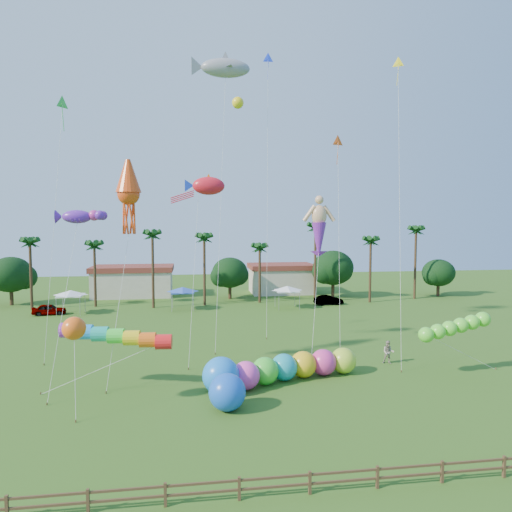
{
  "coord_description": "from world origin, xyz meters",
  "views": [
    {
      "loc": [
        -4.89,
        -24.01,
        11.4
      ],
      "look_at": [
        0.0,
        10.0,
        9.0
      ],
      "focal_mm": 32.0,
      "sensor_mm": 36.0,
      "label": 1
    }
  ],
  "objects": [
    {
      "name": "rainbow_tube",
      "position": [
        -8.66,
        7.06,
        3.42
      ],
      "size": [
        10.14,
        2.84,
        3.94
      ],
      "color": "red",
      "rests_on": "ground"
    },
    {
      "name": "tent_row",
      "position": [
        -6.0,
        36.33,
        2.75
      ],
      "size": [
        31.0,
        4.0,
        0.6
      ],
      "color": "white",
      "rests_on": "ground"
    },
    {
      "name": "car_b",
      "position": [
        14.4,
        37.85,
        0.67
      ],
      "size": [
        4.13,
        1.59,
        1.34
      ],
      "primitive_type": "imported",
      "rotation": [
        0.0,
        0.0,
        1.61
      ],
      "color": "#4C4C54",
      "rests_on": "ground"
    },
    {
      "name": "caterpillar_inflatable",
      "position": [
        1.18,
        7.47,
        1.05
      ],
      "size": [
        12.13,
        5.49,
        2.5
      ],
      "rotation": [
        0.0,
        0.0,
        0.31
      ],
      "color": "#FF43B9",
      "rests_on": "ground"
    },
    {
      "name": "fence",
      "position": [
        0.0,
        -6.0,
        0.61
      ],
      "size": [
        36.12,
        0.12,
        1.0
      ],
      "color": "brown",
      "rests_on": "ground"
    },
    {
      "name": "merman_kite",
      "position": [
        6.81,
        16.64,
        10.83
      ],
      "size": [
        3.16,
        5.6,
        13.53
      ],
      "color": "#DCA67D",
      "rests_on": "ground"
    },
    {
      "name": "tree_line",
      "position": [
        3.57,
        44.0,
        4.28
      ],
      "size": [
        69.46,
        8.91,
        11.0
      ],
      "color": "#3A2819",
      "rests_on": "ground"
    },
    {
      "name": "orange_ball_kite",
      "position": [
        -11.88,
        4.26,
        5.15
      ],
      "size": [
        1.78,
        2.49,
        5.86
      ],
      "color": "#FF5E14",
      "rests_on": "ground"
    },
    {
      "name": "car_a",
      "position": [
        -22.61,
        35.87,
        0.68
      ],
      "size": [
        4.16,
        2.05,
        1.36
      ],
      "primitive_type": "imported",
      "rotation": [
        0.0,
        0.0,
        1.68
      ],
      "color": "#4C4C54",
      "rests_on": "ground"
    },
    {
      "name": "fish_kite",
      "position": [
        -3.31,
        15.58,
        14.68
      ],
      "size": [
        4.22,
        5.0,
        15.55
      ],
      "color": "red",
      "rests_on": "ground"
    },
    {
      "name": "delta_kite_green",
      "position": [
        -15.54,
        17.29,
        21.33
      ],
      "size": [
        1.78,
        3.78,
        22.3
      ],
      "color": "green",
      "rests_on": "ground"
    },
    {
      "name": "blue_ball",
      "position": [
        -2.76,
        3.18,
        1.14
      ],
      "size": [
        2.29,
        2.29,
        2.29
      ],
      "primitive_type": "sphere",
      "color": "blue",
      "rests_on": "ground"
    },
    {
      "name": "delta_kite_red",
      "position": [
        8.81,
        17.58,
        18.81
      ],
      "size": [
        1.52,
        4.2,
        19.74
      ],
      "color": "#EB581A",
      "rests_on": "ground"
    },
    {
      "name": "lobster_kite",
      "position": [
        -12.87,
        9.94,
        11.93
      ],
      "size": [
        3.59,
        5.42,
        12.62
      ],
      "color": "#6523B0",
      "rests_on": "ground"
    },
    {
      "name": "green_worm",
      "position": [
        12.37,
        7.17,
        3.21
      ],
      "size": [
        9.55,
        2.82,
        3.89
      ],
      "color": "#59DF31",
      "rests_on": "ground"
    },
    {
      "name": "delta_kite_yellow",
      "position": [
        12.4,
        12.85,
        24.09
      ],
      "size": [
        1.89,
        4.94,
        25.38
      ],
      "color": "yellow",
      "rests_on": "ground"
    },
    {
      "name": "squid_kite",
      "position": [
        -9.45,
        11.35,
        13.66
      ],
      "size": [
        2.5,
        5.51,
        16.34
      ],
      "color": "#E74512",
      "rests_on": "ground"
    },
    {
      "name": "delta_kite_blue",
      "position": [
        3.34,
        24.36,
        28.11
      ],
      "size": [
        1.53,
        4.67,
        29.38
      ],
      "color": "#1B3AF4",
      "rests_on": "ground"
    },
    {
      "name": "ground",
      "position": [
        0.0,
        0.0,
        0.0
      ],
      "size": [
        160.0,
        160.0,
        0.0
      ],
      "primitive_type": "plane",
      "color": "#285116",
      "rests_on": "ground"
    },
    {
      "name": "spectator_b",
      "position": [
        11.04,
        10.68,
        0.95
      ],
      "size": [
        1.12,
        1.01,
        1.9
      ],
      "primitive_type": "imported",
      "rotation": [
        0.0,
        0.0,
        -0.38
      ],
      "color": "gray",
      "rests_on": "ground"
    },
    {
      "name": "shark_kite",
      "position": [
        -1.38,
        21.21,
        26.48
      ],
      "size": [
        6.63,
        7.57,
        27.63
      ],
      "color": "gray",
      "rests_on": "ground"
    },
    {
      "name": "buildings_row",
      "position": [
        -3.09,
        50.0,
        2.0
      ],
      "size": [
        35.0,
        7.0,
        4.0
      ],
      "color": "beige",
      "rests_on": "ground"
    }
  ]
}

